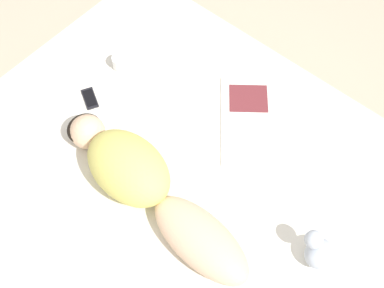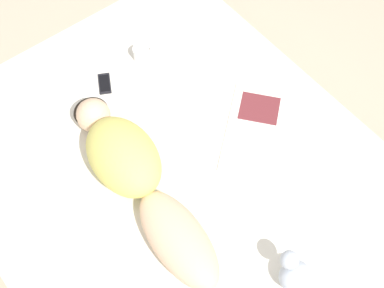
{
  "view_description": "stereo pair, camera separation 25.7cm",
  "coord_description": "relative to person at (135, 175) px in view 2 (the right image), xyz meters",
  "views": [
    {
      "loc": [
        -0.88,
        -0.87,
        2.74
      ],
      "look_at": [
        0.13,
        -0.0,
        0.53
      ],
      "focal_mm": 50.0,
      "sensor_mm": 36.0,
      "label": 1
    },
    {
      "loc": [
        -0.7,
        -1.05,
        2.74
      ],
      "look_at": [
        0.13,
        -0.0,
        0.53
      ],
      "focal_mm": 50.0,
      "sensor_mm": 36.0,
      "label": 2
    }
  ],
  "objects": [
    {
      "name": "coffee_mug",
      "position": [
        0.47,
        0.62,
        -0.06
      ],
      "size": [
        0.12,
        0.09,
        0.08
      ],
      "color": "white",
      "rests_on": "bed"
    },
    {
      "name": "ground_plane",
      "position": [
        0.2,
        -0.01,
        -0.59
      ],
      "size": [
        12.0,
        12.0,
        0.0
      ],
      "primitive_type": "plane",
      "color": "#B7A88E"
    },
    {
      "name": "bed",
      "position": [
        0.2,
        -0.01,
        -0.35
      ],
      "size": [
        1.86,
        2.18,
        0.48
      ],
      "color": "beige",
      "rests_on": "ground_plane"
    },
    {
      "name": "plush_toy",
      "position": [
        0.26,
        -0.77,
        -0.03
      ],
      "size": [
        0.14,
        0.15,
        0.18
      ],
      "color": "#B2BCCC",
      "rests_on": "bed"
    },
    {
      "name": "cell_phone",
      "position": [
        0.21,
        0.59,
        -0.1
      ],
      "size": [
        0.12,
        0.15,
        0.01
      ],
      "rotation": [
        0.0,
        0.0,
        -0.5
      ],
      "color": "black",
      "rests_on": "bed"
    },
    {
      "name": "person",
      "position": [
        0.0,
        0.0,
        0.0
      ],
      "size": [
        0.34,
        1.14,
        0.24
      ],
      "rotation": [
        0.0,
        0.0,
        -0.08
      ],
      "color": "#DBB28E",
      "rests_on": "bed"
    },
    {
      "name": "open_magazine",
      "position": [
        0.64,
        -0.12,
        -0.1
      ],
      "size": [
        0.59,
        0.56,
        0.01
      ],
      "rotation": [
        0.0,
        0.0,
        0.68
      ],
      "color": "silver",
      "rests_on": "bed"
    }
  ]
}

